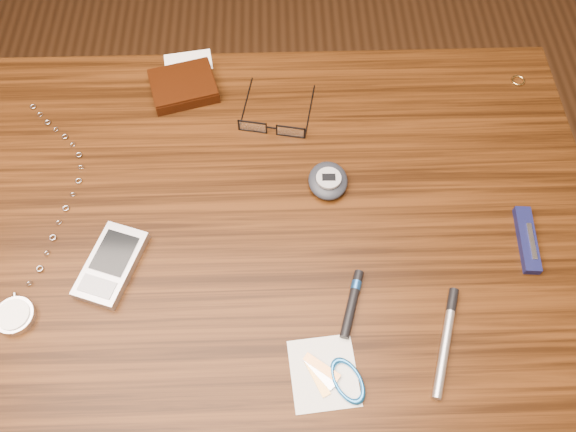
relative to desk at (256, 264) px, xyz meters
name	(u,v)px	position (x,y,z in m)	size (l,w,h in m)	color
ground	(268,367)	(0.00, 0.00, -0.65)	(3.80, 3.80, 0.00)	#472814
desk	(256,264)	(0.00, 0.00, 0.00)	(1.00, 0.70, 0.75)	#331908
wallet_and_card	(184,85)	(-0.11, 0.27, 0.11)	(0.12, 0.15, 0.02)	black
eyeglasses	(272,126)	(0.03, 0.18, 0.11)	(0.12, 0.13, 0.02)	black
gold_ring	(518,80)	(0.44, 0.27, 0.10)	(0.02, 0.02, 0.00)	tan
pocket_watch	(18,305)	(-0.31, -0.10, 0.11)	(0.11, 0.38, 0.02)	#B3B3B8
pda_phone	(111,264)	(-0.19, -0.04, 0.11)	(0.09, 0.13, 0.02)	#A9AAAE
pedometer	(328,180)	(0.11, 0.08, 0.11)	(0.06, 0.07, 0.03)	black
notepad_keys	(336,377)	(0.10, -0.20, 0.11)	(0.11, 0.10, 0.01)	silver
pocket_knife	(527,240)	(0.38, -0.02, 0.11)	(0.03, 0.10, 0.01)	black
silver_pen	(447,333)	(0.25, -0.15, 0.11)	(0.06, 0.14, 0.01)	#BCBDC1
black_blue_pen	(353,301)	(0.13, -0.11, 0.11)	(0.04, 0.09, 0.01)	black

